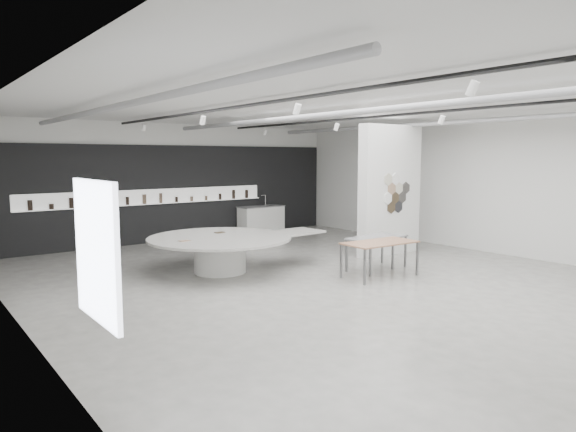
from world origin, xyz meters
TOP-DOWN VIEW (x-y plane):
  - room at (-0.09, -0.00)m, footprint 12.02×14.02m
  - back_wall_display at (-0.08, 6.93)m, footprint 11.80×0.27m
  - partition_column at (3.50, 1.00)m, footprint 2.20×0.38m
  - display_island at (-1.39, 1.87)m, footprint 4.46×3.57m
  - sample_table_wood at (1.19, -0.74)m, footprint 1.77×0.96m
  - sample_table_stone at (1.73, -0.15)m, footprint 1.64×0.97m
  - kitchen_counter at (2.97, 6.54)m, footprint 1.73×0.71m

SIDE VIEW (x-z plane):
  - kitchen_counter at x=2.97m, z-range -0.19..1.17m
  - display_island at x=-1.39m, z-range 0.13..0.99m
  - sample_table_stone at x=1.73m, z-range 0.33..1.13m
  - sample_table_wood at x=1.19m, z-range 0.34..1.15m
  - back_wall_display at x=-0.08m, z-range -0.01..3.09m
  - partition_column at x=3.50m, z-range 0.00..3.60m
  - room at x=-0.09m, z-range 0.16..3.98m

